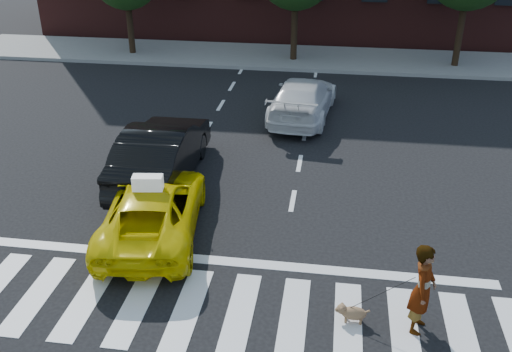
# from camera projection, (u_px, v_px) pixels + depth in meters

# --- Properties ---
(ground) EXTENTS (120.00, 120.00, 0.00)m
(ground) POSITION_uv_depth(u_px,v_px,m) (187.00, 309.00, 10.74)
(ground) COLOR black
(ground) RESTS_ON ground
(crosswalk) EXTENTS (13.00, 2.40, 0.01)m
(crosswalk) POSITION_uv_depth(u_px,v_px,m) (187.00, 309.00, 10.74)
(crosswalk) COLOR silver
(crosswalk) RESTS_ON ground
(stop_line) EXTENTS (12.00, 0.30, 0.01)m
(stop_line) POSITION_uv_depth(u_px,v_px,m) (206.00, 260.00, 12.14)
(stop_line) COLOR silver
(stop_line) RESTS_ON ground
(sidewalk_far) EXTENTS (30.00, 4.00, 0.15)m
(sidewalk_far) POSITION_uv_depth(u_px,v_px,m) (283.00, 57.00, 26.11)
(sidewalk_far) COLOR slate
(sidewalk_far) RESTS_ON ground
(taxi) EXTENTS (2.62, 4.66, 1.23)m
(taxi) POSITION_uv_depth(u_px,v_px,m) (154.00, 209.00, 12.84)
(taxi) COLOR #DCC604
(taxi) RESTS_ON ground
(black_sedan) EXTENTS (1.72, 4.79, 1.57)m
(black_sedan) POSITION_uv_depth(u_px,v_px,m) (162.00, 152.00, 15.18)
(black_sedan) COLOR black
(black_sedan) RESTS_ON ground
(white_suv) EXTENTS (2.34, 4.80, 1.34)m
(white_suv) POSITION_uv_depth(u_px,v_px,m) (303.00, 98.00, 19.31)
(white_suv) COLOR silver
(white_suv) RESTS_ON ground
(woman) EXTENTS (0.59, 0.73, 1.76)m
(woman) POSITION_uv_depth(u_px,v_px,m) (423.00, 289.00, 9.88)
(woman) COLOR #999999
(woman) RESTS_ON ground
(dog) EXTENTS (0.63, 0.26, 0.36)m
(dog) POSITION_uv_depth(u_px,v_px,m) (351.00, 312.00, 10.34)
(dog) COLOR #936C4B
(dog) RESTS_ON ground
(taxi_sign) EXTENTS (0.68, 0.37, 0.32)m
(taxi_sign) POSITION_uv_depth(u_px,v_px,m) (148.00, 183.00, 12.31)
(taxi_sign) COLOR white
(taxi_sign) RESTS_ON taxi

